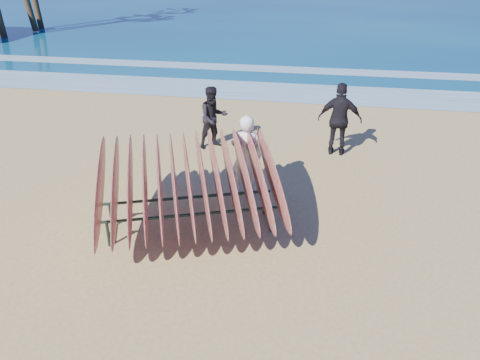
{
  "coord_description": "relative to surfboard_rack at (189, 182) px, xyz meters",
  "views": [
    {
      "loc": [
        1.35,
        -6.77,
        4.82
      ],
      "look_at": [
        0.0,
        0.8,
        0.95
      ],
      "focal_mm": 35.0,
      "sensor_mm": 36.0,
      "label": 1
    }
  ],
  "objects": [
    {
      "name": "surfboard_rack",
      "position": [
        0.0,
        0.0,
        0.0
      ],
      "size": [
        4.02,
        3.94,
        1.69
      ],
      "rotation": [
        0.0,
        0.0,
        0.34
      ],
      "color": "#1B2C24",
      "rests_on": "ground"
    },
    {
      "name": "foam_far",
      "position": [
        0.89,
        13.03,
        -1.0
      ],
      "size": [
        160.0,
        160.0,
        0.0
      ],
      "primitive_type": "plane",
      "color": "white",
      "rests_on": "ground"
    },
    {
      "name": "person_dark_a",
      "position": [
        -0.47,
        4.02,
        -0.19
      ],
      "size": [
        1.01,
        0.97,
        1.64
      ],
      "primitive_type": "imported",
      "rotation": [
        0.0,
        0.0,
        0.63
      ],
      "color": "black",
      "rests_on": "ground"
    },
    {
      "name": "person_white",
      "position": [
        0.8,
        1.57,
        -0.11
      ],
      "size": [
        0.66,
        0.45,
        1.78
      ],
      "primitive_type": "imported",
      "rotation": [
        0.0,
        0.0,
        3.17
      ],
      "color": "white",
      "rests_on": "ground"
    },
    {
      "name": "person_dark_b",
      "position": [
        2.74,
        4.12,
        -0.08
      ],
      "size": [
        1.11,
        0.52,
        1.85
      ],
      "primitive_type": "imported",
      "rotation": [
        0.0,
        0.0,
        3.08
      ],
      "color": "black",
      "rests_on": "ground"
    },
    {
      "name": "foam_near",
      "position": [
        0.89,
        9.53,
        -1.0
      ],
      "size": [
        160.0,
        160.0,
        0.0
      ],
      "primitive_type": "plane",
      "color": "white",
      "rests_on": "ground"
    },
    {
      "name": "ground",
      "position": [
        0.89,
        -0.47,
        -1.0
      ],
      "size": [
        120.0,
        120.0,
        0.0
      ],
      "primitive_type": "plane",
      "color": "tan",
      "rests_on": "ground"
    }
  ]
}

